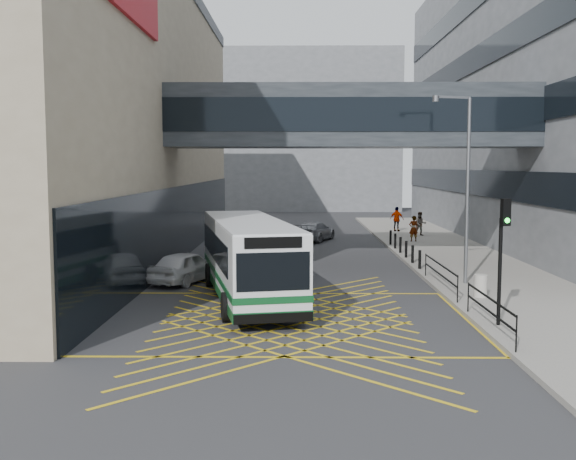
{
  "coord_description": "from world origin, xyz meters",
  "views": [
    {
      "loc": [
        0.31,
        -22.03,
        5.09
      ],
      "look_at": [
        0.0,
        4.0,
        2.6
      ],
      "focal_mm": 42.0,
      "sensor_mm": 36.0,
      "label": 1
    }
  ],
  "objects_px": {
    "car_dark": "(242,254)",
    "car_silver": "(314,231)",
    "pedestrian_b": "(420,224)",
    "car_white": "(186,266)",
    "traffic_light": "(503,243)",
    "street_lamp": "(464,178)",
    "pedestrian_a": "(413,229)",
    "pedestrian_c": "(397,219)",
    "litter_bin": "(481,286)",
    "bus": "(248,257)"
  },
  "relations": [
    {
      "from": "car_white",
      "to": "traffic_light",
      "type": "xyz_separation_m",
      "value": [
        11.14,
        -8.52,
        2.02
      ]
    },
    {
      "from": "car_dark",
      "to": "car_silver",
      "type": "relative_size",
      "value": 1.0
    },
    {
      "from": "bus",
      "to": "car_dark",
      "type": "relative_size",
      "value": 2.51
    },
    {
      "from": "traffic_light",
      "to": "pedestrian_b",
      "type": "relative_size",
      "value": 2.37
    },
    {
      "from": "car_dark",
      "to": "litter_bin",
      "type": "xyz_separation_m",
      "value": [
        9.65,
        -8.27,
        -0.11
      ]
    },
    {
      "from": "pedestrian_c",
      "to": "traffic_light",
      "type": "bearing_deg",
      "value": 117.72
    },
    {
      "from": "car_dark",
      "to": "street_lamp",
      "type": "height_order",
      "value": "street_lamp"
    },
    {
      "from": "pedestrian_a",
      "to": "car_white",
      "type": "bearing_deg",
      "value": 40.37
    },
    {
      "from": "litter_bin",
      "to": "pedestrian_b",
      "type": "distance_m",
      "value": 22.47
    },
    {
      "from": "street_lamp",
      "to": "pedestrian_b",
      "type": "xyz_separation_m",
      "value": [
        1.85,
        19.47,
        -3.59
      ]
    },
    {
      "from": "car_white",
      "to": "pedestrian_b",
      "type": "bearing_deg",
      "value": -102.92
    },
    {
      "from": "car_dark",
      "to": "pedestrian_a",
      "type": "bearing_deg",
      "value": -115.49
    },
    {
      "from": "pedestrian_a",
      "to": "car_silver",
      "type": "bearing_deg",
      "value": -23.99
    },
    {
      "from": "car_dark",
      "to": "street_lamp",
      "type": "distance_m",
      "value": 11.69
    },
    {
      "from": "street_lamp",
      "to": "pedestrian_a",
      "type": "height_order",
      "value": "street_lamp"
    },
    {
      "from": "car_dark",
      "to": "pedestrian_b",
      "type": "distance_m",
      "value": 18.21
    },
    {
      "from": "car_dark",
      "to": "litter_bin",
      "type": "relative_size",
      "value": 5.24
    },
    {
      "from": "street_lamp",
      "to": "pedestrian_b",
      "type": "height_order",
      "value": "street_lamp"
    },
    {
      "from": "car_silver",
      "to": "car_dark",
      "type": "bearing_deg",
      "value": 92.48
    },
    {
      "from": "car_white",
      "to": "car_silver",
      "type": "height_order",
      "value": "car_white"
    },
    {
      "from": "pedestrian_c",
      "to": "car_dark",
      "type": "bearing_deg",
      "value": 89.22
    },
    {
      "from": "street_lamp",
      "to": "litter_bin",
      "type": "distance_m",
      "value": 4.95
    },
    {
      "from": "car_dark",
      "to": "litter_bin",
      "type": "distance_m",
      "value": 12.7
    },
    {
      "from": "car_dark",
      "to": "street_lamp",
      "type": "relative_size",
      "value": 0.57
    },
    {
      "from": "traffic_light",
      "to": "pedestrian_b",
      "type": "bearing_deg",
      "value": 68.43
    },
    {
      "from": "car_silver",
      "to": "traffic_light",
      "type": "xyz_separation_m",
      "value": [
        5.09,
        -24.97,
        2.03
      ]
    },
    {
      "from": "car_white",
      "to": "pedestrian_a",
      "type": "bearing_deg",
      "value": -106.71
    },
    {
      "from": "litter_bin",
      "to": "traffic_light",
      "type": "bearing_deg",
      "value": -97.93
    },
    {
      "from": "car_white",
      "to": "pedestrian_c",
      "type": "distance_m",
      "value": 24.82
    },
    {
      "from": "car_white",
      "to": "car_silver",
      "type": "distance_m",
      "value": 17.53
    },
    {
      "from": "car_silver",
      "to": "pedestrian_b",
      "type": "height_order",
      "value": "pedestrian_b"
    },
    {
      "from": "car_white",
      "to": "street_lamp",
      "type": "bearing_deg",
      "value": -161.41
    },
    {
      "from": "bus",
      "to": "litter_bin",
      "type": "xyz_separation_m",
      "value": [
        8.8,
        -0.31,
        -1.05
      ]
    },
    {
      "from": "traffic_light",
      "to": "pedestrian_c",
      "type": "distance_m",
      "value": 30.08
    },
    {
      "from": "car_dark",
      "to": "pedestrian_c",
      "type": "height_order",
      "value": "pedestrian_c"
    },
    {
      "from": "traffic_light",
      "to": "street_lamp",
      "type": "relative_size",
      "value": 0.51
    },
    {
      "from": "car_silver",
      "to": "pedestrian_a",
      "type": "relative_size",
      "value": 2.66
    },
    {
      "from": "pedestrian_b",
      "to": "car_dark",
      "type": "bearing_deg",
      "value": -126.49
    },
    {
      "from": "pedestrian_b",
      "to": "car_silver",
      "type": "bearing_deg",
      "value": -162.48
    },
    {
      "from": "pedestrian_b",
      "to": "pedestrian_c",
      "type": "xyz_separation_m",
      "value": [
        -1.22,
        3.02,
        0.09
      ]
    },
    {
      "from": "street_lamp",
      "to": "pedestrian_a",
      "type": "xyz_separation_m",
      "value": [
        0.71,
        15.79,
        -3.58
      ]
    },
    {
      "from": "car_white",
      "to": "car_dark",
      "type": "relative_size",
      "value": 1.0
    },
    {
      "from": "street_lamp",
      "to": "litter_bin",
      "type": "relative_size",
      "value": 9.16
    },
    {
      "from": "car_white",
      "to": "pedestrian_b",
      "type": "xyz_separation_m",
      "value": [
        13.62,
        18.47,
        0.29
      ]
    },
    {
      "from": "car_dark",
      "to": "car_silver",
      "type": "bearing_deg",
      "value": -88.66
    },
    {
      "from": "street_lamp",
      "to": "litter_bin",
      "type": "bearing_deg",
      "value": -105.91
    },
    {
      "from": "car_dark",
      "to": "traffic_light",
      "type": "distance_m",
      "value": 15.83
    },
    {
      "from": "pedestrian_b",
      "to": "street_lamp",
      "type": "bearing_deg",
      "value": -92.78
    },
    {
      "from": "traffic_light",
      "to": "street_lamp",
      "type": "distance_m",
      "value": 7.76
    },
    {
      "from": "bus",
      "to": "street_lamp",
      "type": "bearing_deg",
      "value": 4.49
    }
  ]
}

